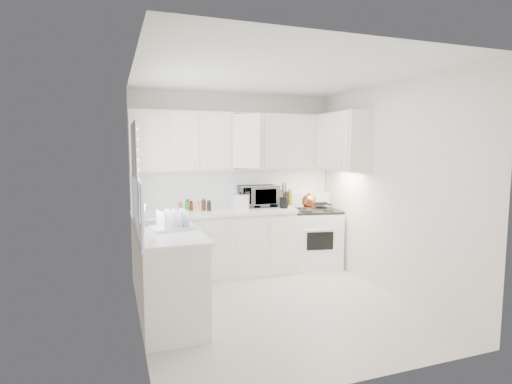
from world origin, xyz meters
name	(u,v)px	position (x,y,z in m)	size (l,w,h in m)	color
floor	(277,307)	(0.00, 0.00, 0.00)	(3.20, 3.20, 0.00)	beige
ceiling	(278,74)	(0.00, 0.00, 2.60)	(3.20, 3.20, 0.00)	white
wall_back	(236,183)	(0.00, 1.60, 1.30)	(3.00, 3.00, 0.00)	silver
wall_front	(361,217)	(0.00, -1.60, 1.30)	(3.00, 3.00, 0.00)	silver
wall_left	(137,200)	(-1.50, 0.00, 1.30)	(3.20, 3.20, 0.00)	silver
wall_right	(389,189)	(1.50, 0.00, 1.30)	(3.20, 3.20, 0.00)	silver
window_blinds	(136,172)	(-1.48, 0.35, 1.55)	(0.06, 0.96, 1.06)	white
lower_cabinets_back	(215,245)	(-0.39, 1.30, 0.45)	(2.22, 0.60, 0.90)	white
lower_cabinets_left	(167,274)	(-1.20, 0.20, 0.45)	(0.60, 1.60, 0.90)	white
countertop_back	(215,212)	(-0.39, 1.29, 0.93)	(2.24, 0.64, 0.05)	white
countertop_left	(167,231)	(-1.19, 0.20, 0.93)	(0.64, 1.62, 0.05)	white
backsplash_back	(236,188)	(0.00, 1.59, 1.23)	(2.98, 0.02, 0.55)	white
backsplash_left	(137,204)	(-1.49, 0.20, 1.23)	(0.02, 1.60, 0.55)	white
upper_cabinets_back	(239,170)	(0.00, 1.44, 1.50)	(3.00, 0.33, 0.80)	white
upper_cabinets_right	(342,170)	(1.33, 0.82, 1.50)	(0.33, 0.90, 0.80)	white
sink	(163,213)	(-1.19, 0.55, 1.07)	(0.42, 0.38, 0.30)	gray
stove	(314,230)	(1.14, 1.27, 0.56)	(0.73, 0.60, 1.13)	white
tea_kettle	(309,200)	(0.96, 1.11, 1.05)	(0.25, 0.21, 0.23)	brown
frying_pan	(320,203)	(1.32, 1.43, 0.96)	(0.24, 0.41, 0.04)	black
microwave	(258,194)	(0.29, 1.44, 1.14)	(0.56, 0.31, 0.38)	gray
rice_cooker	(241,201)	(-0.02, 1.28, 1.07)	(0.24, 0.24, 0.24)	white
paper_towel	(235,198)	(-0.04, 1.52, 1.08)	(0.12, 0.12, 0.27)	white
utensil_crock	(284,195)	(0.59, 1.15, 1.14)	(0.13, 0.13, 0.38)	black
dish_rack	(172,218)	(-1.14, 0.14, 1.07)	(0.43, 0.32, 0.24)	white
spice_left_0	(180,206)	(-0.85, 1.42, 1.02)	(0.06, 0.06, 0.13)	olive
spice_left_1	(187,207)	(-0.78, 1.33, 1.02)	(0.06, 0.06, 0.13)	#2F7527
spice_left_2	(191,205)	(-0.70, 1.42, 1.02)	(0.06, 0.06, 0.13)	red
spice_left_3	(198,206)	(-0.62, 1.33, 1.02)	(0.06, 0.06, 0.13)	yellow
spice_left_4	(202,205)	(-0.55, 1.42, 1.02)	(0.06, 0.06, 0.13)	#522817
spice_left_5	(208,205)	(-0.47, 1.33, 1.02)	(0.06, 0.06, 0.13)	black
sauce_right_0	(275,199)	(0.58, 1.46, 1.05)	(0.06, 0.06, 0.19)	red
sauce_right_1	(280,199)	(0.64, 1.40, 1.05)	(0.06, 0.06, 0.19)	yellow
sauce_right_2	(282,199)	(0.69, 1.46, 1.05)	(0.06, 0.06, 0.19)	#522817
sauce_right_3	(287,199)	(0.74, 1.40, 1.05)	(0.06, 0.06, 0.19)	black
sauce_right_4	(289,198)	(0.80, 1.46, 1.05)	(0.06, 0.06, 0.19)	olive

